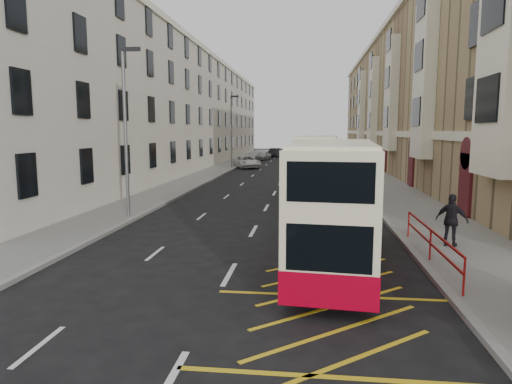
# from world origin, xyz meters

# --- Properties ---
(ground) EXTENTS (200.00, 200.00, 0.00)m
(ground) POSITION_xyz_m (0.00, 0.00, 0.00)
(ground) COLOR black
(ground) RESTS_ON ground
(pavement_right) EXTENTS (4.00, 120.00, 0.15)m
(pavement_right) POSITION_xyz_m (8.00, 30.00, 0.07)
(pavement_right) COLOR slate
(pavement_right) RESTS_ON ground
(pavement_left) EXTENTS (3.00, 120.00, 0.15)m
(pavement_left) POSITION_xyz_m (-7.50, 30.00, 0.07)
(pavement_left) COLOR slate
(pavement_left) RESTS_ON ground
(kerb_right) EXTENTS (0.25, 120.00, 0.15)m
(kerb_right) POSITION_xyz_m (6.00, 30.00, 0.07)
(kerb_right) COLOR gray
(kerb_right) RESTS_ON ground
(kerb_left) EXTENTS (0.25, 120.00, 0.15)m
(kerb_left) POSITION_xyz_m (-6.00, 30.00, 0.07)
(kerb_left) COLOR gray
(kerb_left) RESTS_ON ground
(road_markings) EXTENTS (10.00, 110.00, 0.01)m
(road_markings) POSITION_xyz_m (0.00, 45.00, 0.01)
(road_markings) COLOR silver
(road_markings) RESTS_ON ground
(terrace_right) EXTENTS (10.75, 79.00, 15.25)m
(terrace_right) POSITION_xyz_m (14.88, 45.38, 7.52)
(terrace_right) COLOR tan
(terrace_right) RESTS_ON ground
(terrace_left) EXTENTS (9.18, 79.00, 13.25)m
(terrace_left) POSITION_xyz_m (-13.43, 45.50, 6.52)
(terrace_left) COLOR beige
(terrace_left) RESTS_ON ground
(guard_railing) EXTENTS (0.06, 6.56, 1.01)m
(guard_railing) POSITION_xyz_m (6.25, 5.75, 0.86)
(guard_railing) COLOR #B31314
(guard_railing) RESTS_ON pavement_right
(street_lamp_near) EXTENTS (0.93, 0.18, 8.00)m
(street_lamp_near) POSITION_xyz_m (-6.35, 12.00, 4.64)
(street_lamp_near) COLOR slate
(street_lamp_near) RESTS_ON pavement_left
(street_lamp_far) EXTENTS (0.93, 0.18, 8.00)m
(street_lamp_far) POSITION_xyz_m (-6.35, 42.00, 4.64)
(street_lamp_far) COLOR slate
(street_lamp_far) RESTS_ON pavement_left
(double_decker_front) EXTENTS (3.17, 10.04, 3.94)m
(double_decker_front) POSITION_xyz_m (3.25, 5.76, 2.01)
(double_decker_front) COLOR #EFE7BA
(double_decker_front) RESTS_ON ground
(double_decker_rear) EXTENTS (2.89, 9.99, 3.94)m
(double_decker_rear) POSITION_xyz_m (2.92, 19.45, 2.00)
(double_decker_rear) COLOR #EFE7BA
(double_decker_rear) RESTS_ON ground
(pedestrian_far) EXTENTS (1.20, 0.97, 1.91)m
(pedestrian_far) POSITION_xyz_m (7.44, 7.63, 1.10)
(pedestrian_far) COLOR black
(pedestrian_far) RESTS_ON pavement_right
(white_van) EXTENTS (4.05, 5.67, 1.44)m
(white_van) POSITION_xyz_m (-4.76, 42.92, 0.72)
(white_van) COLOR silver
(white_van) RESTS_ON ground
(car_silver) EXTENTS (2.40, 4.13, 1.32)m
(car_silver) POSITION_xyz_m (-4.31, 56.89, 0.66)
(car_silver) COLOR #A8ABAF
(car_silver) RESTS_ON ground
(car_dark) EXTENTS (2.26, 4.59, 1.45)m
(car_dark) POSITION_xyz_m (-3.20, 64.73, 0.72)
(car_dark) COLOR black
(car_dark) RESTS_ON ground
(car_red) EXTENTS (3.10, 5.78, 1.59)m
(car_red) POSITION_xyz_m (4.62, 62.93, 0.80)
(car_red) COLOR #8D0E00
(car_red) RESTS_ON ground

